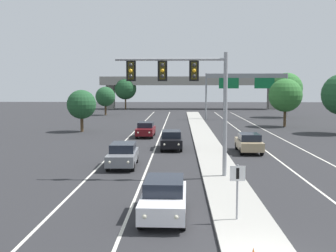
# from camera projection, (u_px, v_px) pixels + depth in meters

# --- Properties ---
(median_island) EXTENTS (2.40, 110.00, 0.15)m
(median_island) POSITION_uv_depth(u_px,v_px,m) (214.00, 159.00, 30.47)
(median_island) COLOR #9E9B93
(median_island) RESTS_ON ground
(lane_stripe_oncoming_center) EXTENTS (0.14, 100.00, 0.01)m
(lane_stripe_oncoming_center) POSITION_uv_depth(u_px,v_px,m) (156.00, 146.00, 37.58)
(lane_stripe_oncoming_center) COLOR silver
(lane_stripe_oncoming_center) RESTS_ON ground
(lane_stripe_receding_center) EXTENTS (0.14, 100.00, 0.01)m
(lane_stripe_receding_center) POSITION_uv_depth(u_px,v_px,m) (260.00, 146.00, 37.31)
(lane_stripe_receding_center) COLOR silver
(lane_stripe_receding_center) RESTS_ON ground
(edge_stripe_left) EXTENTS (0.14, 100.00, 0.01)m
(edge_stripe_left) POSITION_uv_depth(u_px,v_px,m) (120.00, 146.00, 37.68)
(edge_stripe_left) COLOR silver
(edge_stripe_left) RESTS_ON ground
(edge_stripe_right) EXTENTS (0.14, 100.00, 0.01)m
(edge_stripe_right) POSITION_uv_depth(u_px,v_px,m) (297.00, 146.00, 37.21)
(edge_stripe_right) COLOR silver
(edge_stripe_right) RESTS_ON ground
(overhead_signal_mast) EXTENTS (6.52, 0.44, 7.20)m
(overhead_signal_mast) POSITION_uv_depth(u_px,v_px,m) (187.00, 86.00, 23.92)
(overhead_signal_mast) COLOR gray
(overhead_signal_mast) RESTS_ON median_island
(median_sign_post) EXTENTS (0.60, 0.10, 2.20)m
(median_sign_post) POSITION_uv_depth(u_px,v_px,m) (237.00, 184.00, 16.24)
(median_sign_post) COLOR gray
(median_sign_post) RESTS_ON median_island
(car_oncoming_white) EXTENTS (1.89, 4.50, 1.58)m
(car_oncoming_white) POSITION_uv_depth(u_px,v_px,m) (164.00, 197.00, 17.10)
(car_oncoming_white) COLOR silver
(car_oncoming_white) RESTS_ON ground
(car_oncoming_grey) EXTENTS (1.91, 4.51, 1.58)m
(car_oncoming_grey) POSITION_uv_depth(u_px,v_px,m) (123.00, 155.00, 27.80)
(car_oncoming_grey) COLOR slate
(car_oncoming_grey) RESTS_ON ground
(car_oncoming_black) EXTENTS (1.91, 4.51, 1.58)m
(car_oncoming_black) POSITION_uv_depth(u_px,v_px,m) (171.00, 140.00, 35.58)
(car_oncoming_black) COLOR black
(car_oncoming_black) RESTS_ON ground
(car_oncoming_darkred) EXTENTS (1.87, 4.49, 1.58)m
(car_oncoming_darkred) POSITION_uv_depth(u_px,v_px,m) (146.00, 129.00, 44.15)
(car_oncoming_darkred) COLOR #5B0F14
(car_oncoming_darkred) RESTS_ON ground
(car_receding_tan) EXTENTS (1.87, 4.49, 1.58)m
(car_receding_tan) POSITION_uv_depth(u_px,v_px,m) (249.00, 142.00, 33.79)
(car_receding_tan) COLOR tan
(car_receding_tan) RESTS_ON ground
(highway_sign_gantry) EXTENTS (13.28, 0.42, 7.50)m
(highway_sign_gantry) POSITION_uv_depth(u_px,v_px,m) (246.00, 82.00, 66.70)
(highway_sign_gantry) COLOR gray
(highway_sign_gantry) RESTS_ON ground
(overpass_bridge) EXTENTS (42.40, 6.40, 7.65)m
(overpass_bridge) POSITION_uv_depth(u_px,v_px,m) (191.00, 85.00, 97.90)
(overpass_bridge) COLOR gray
(overpass_bridge) RESTS_ON ground
(tree_far_left_b) EXTENTS (3.45, 3.45, 4.99)m
(tree_far_left_b) POSITION_uv_depth(u_px,v_px,m) (82.00, 104.00, 48.91)
(tree_far_left_b) COLOR #4C3823
(tree_far_left_b) RESTS_ON ground
(tree_far_right_a) EXTENTS (4.45, 4.45, 6.44)m
(tree_far_right_a) POSITION_uv_depth(u_px,v_px,m) (285.00, 95.00, 55.08)
(tree_far_right_a) COLOR #4C3823
(tree_far_right_a) RESTS_ON ground
(tree_far_left_a) EXTENTS (3.69, 3.69, 5.34)m
(tree_far_left_a) POSITION_uv_depth(u_px,v_px,m) (105.00, 97.00, 77.11)
(tree_far_left_a) COLOR #4C3823
(tree_far_left_a) RESTS_ON ground
(tree_far_right_b) EXTENTS (5.34, 5.34, 7.73)m
(tree_far_right_b) POSITION_uv_depth(u_px,v_px,m) (287.00, 88.00, 71.42)
(tree_far_right_b) COLOR #4C3823
(tree_far_right_b) RESTS_ON ground
(tree_far_left_c) EXTENTS (5.15, 5.15, 7.45)m
(tree_far_left_c) POSITION_uv_depth(u_px,v_px,m) (125.00, 89.00, 96.71)
(tree_far_left_c) COLOR #4C3823
(tree_far_left_c) RESTS_ON ground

